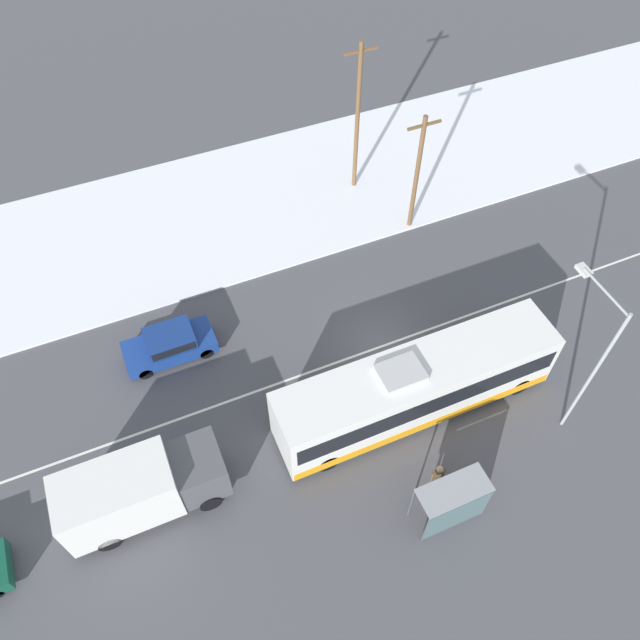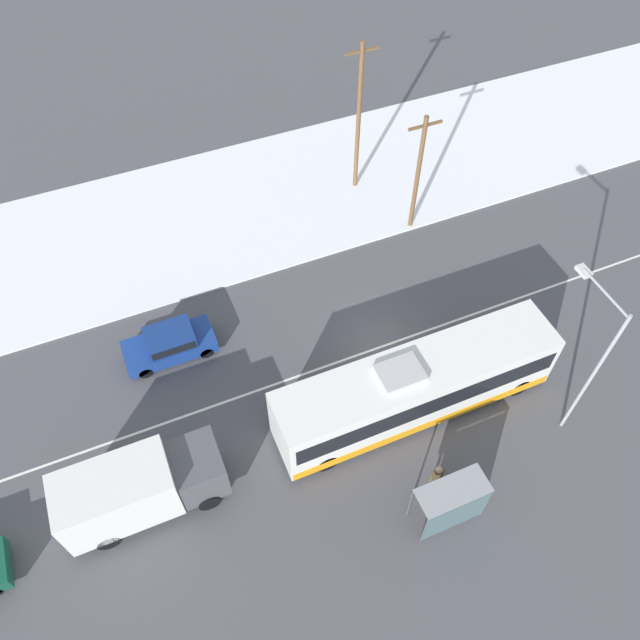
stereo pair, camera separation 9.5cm
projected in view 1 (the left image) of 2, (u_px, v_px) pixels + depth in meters
name	position (u px, v px, depth m)	size (l,w,h in m)	color
ground_plane	(380.00, 347.00, 29.55)	(120.00, 120.00, 0.00)	#4C4C51
snow_lot	(289.00, 193.00, 36.21)	(80.00, 10.90, 0.12)	white
lane_marking_center	(380.00, 347.00, 29.55)	(60.00, 0.12, 0.00)	silver
city_bus	(416.00, 387.00, 26.21)	(12.27, 2.57, 3.49)	white
box_truck	(139.00, 489.00, 23.51)	(6.20, 2.30, 2.99)	silver
sedan_car	(170.00, 344.00, 28.67)	(4.17, 1.80, 1.50)	navy
pedestrian_at_stop	(438.00, 475.00, 24.48)	(0.62, 0.27, 1.72)	#23232D
bus_shelter	(455.00, 504.00, 23.13)	(2.75, 1.20, 2.40)	gray
streetlamp	(592.00, 350.00, 23.53)	(0.36, 2.78, 7.66)	#9EA3A8
utility_pole_roadside	(417.00, 173.00, 31.69)	(1.80, 0.24, 7.01)	brown
utility_pole_snowlot	(357.00, 118.00, 33.02)	(1.80, 0.24, 8.84)	brown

